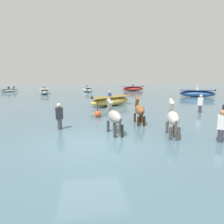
% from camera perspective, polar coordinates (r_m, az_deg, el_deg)
% --- Properties ---
extents(ground_plane, '(120.00, 120.00, 0.00)m').
position_cam_1_polar(ground_plane, '(7.43, -6.14, -12.08)').
color(ground_plane, gray).
extents(water_surface, '(90.00, 90.00, 0.38)m').
position_cam_1_polar(water_surface, '(17.07, -7.61, 1.57)').
color(water_surface, '#476675').
rests_on(water_surface, ground).
extents(horse_lead_grey, '(0.68, 1.71, 1.85)m').
position_cam_1_polar(horse_lead_grey, '(8.30, 0.65, -1.64)').
color(horse_lead_grey, gray).
rests_on(horse_lead_grey, ground).
extents(horse_trailing_chestnut, '(0.52, 1.67, 1.81)m').
position_cam_1_polar(horse_trailing_chestnut, '(10.18, 8.09, 0.43)').
color(horse_trailing_chestnut, brown).
rests_on(horse_trailing_chestnut, ground).
extents(horse_flank_pinto, '(0.82, 1.74, 1.89)m').
position_cam_1_polar(horse_flank_pinto, '(8.36, 17.62, -1.91)').
color(horse_flank_pinto, beige).
rests_on(horse_flank_pinto, ground).
extents(boat_mid_channel, '(2.69, 2.22, 0.99)m').
position_cam_1_polar(boat_mid_channel, '(34.22, -28.29, 5.72)').
color(boat_mid_channel, silver).
rests_on(boat_mid_channel, water_surface).
extents(boat_near_port, '(2.06, 3.47, 1.20)m').
position_cam_1_polar(boat_near_port, '(30.97, -7.40, 6.68)').
color(boat_near_port, silver).
rests_on(boat_near_port, water_surface).
extents(boat_far_offshore, '(4.15, 3.41, 1.24)m').
position_cam_1_polar(boat_far_offshore, '(16.35, -0.38, 3.29)').
color(boat_far_offshore, gold).
rests_on(boat_far_offshore, water_surface).
extents(boat_distant_west, '(4.26, 2.84, 1.28)m').
position_cam_1_polar(boat_distant_west, '(25.18, 23.96, 5.03)').
color(boat_distant_west, '#28518E').
rests_on(boat_distant_west, water_surface).
extents(boat_far_inshore, '(4.08, 2.26, 1.23)m').
position_cam_1_polar(boat_far_inshore, '(32.22, 6.25, 6.88)').
color(boat_far_inshore, '#BC382D').
rests_on(boat_far_inshore, water_surface).
extents(boat_distant_east, '(2.02, 3.98, 1.19)m').
position_cam_1_polar(boat_distant_east, '(28.74, -19.47, 5.84)').
color(boat_distant_east, silver).
rests_on(boat_distant_east, water_surface).
extents(person_spectator_far, '(0.36, 0.28, 1.63)m').
position_cam_1_polar(person_spectator_far, '(9.34, -15.31, -2.07)').
color(person_spectator_far, '#383842').
rests_on(person_spectator_far, ground).
extents(person_wading_close, '(0.37, 0.37, 1.63)m').
position_cam_1_polar(person_wading_close, '(14.44, 24.71, 1.75)').
color(person_wading_close, '#383842').
rests_on(person_wading_close, ground).
extents(person_onlooker_right, '(0.38, 0.33, 1.63)m').
position_cam_1_polar(person_onlooker_right, '(8.38, 29.63, -4.56)').
color(person_onlooker_right, '#383842').
rests_on(person_onlooker_right, ground).
extents(channel_buoy, '(0.39, 0.39, 0.90)m').
position_cam_1_polar(channel_buoy, '(11.78, -4.28, -0.54)').
color(channel_buoy, '#E54C1E').
rests_on(channel_buoy, water_surface).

